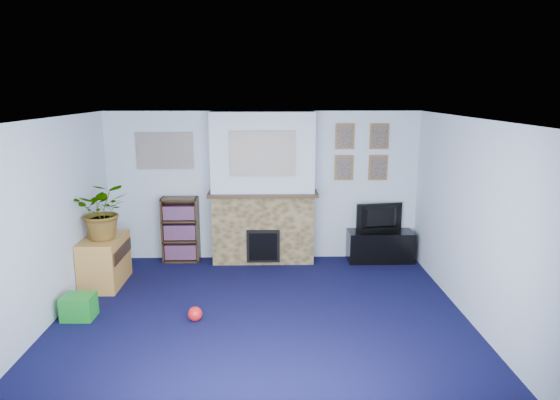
{
  "coord_description": "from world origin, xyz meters",
  "views": [
    {
      "loc": [
        0.1,
        -5.66,
        2.71
      ],
      "look_at": [
        0.24,
        0.88,
        1.27
      ],
      "focal_mm": 32.0,
      "sensor_mm": 36.0,
      "label": 1
    }
  ],
  "objects_px": {
    "television": "(381,218)",
    "sideboard": "(105,261)",
    "bookshelf": "(181,231)",
    "tv_stand": "(380,247)"
  },
  "relations": [
    {
      "from": "television",
      "to": "bookshelf",
      "type": "bearing_deg",
      "value": -10.58
    },
    {
      "from": "bookshelf",
      "to": "sideboard",
      "type": "height_order",
      "value": "bookshelf"
    },
    {
      "from": "tv_stand",
      "to": "sideboard",
      "type": "xyz_separation_m",
      "value": [
        -4.13,
        -0.92,
        0.12
      ]
    },
    {
      "from": "television",
      "to": "bookshelf",
      "type": "height_order",
      "value": "bookshelf"
    },
    {
      "from": "tv_stand",
      "to": "television",
      "type": "xyz_separation_m",
      "value": [
        0.0,
        0.02,
        0.49
      ]
    },
    {
      "from": "sideboard",
      "to": "bookshelf",
      "type": "bearing_deg",
      "value": 47.47
    },
    {
      "from": "television",
      "to": "sideboard",
      "type": "relative_size",
      "value": 0.86
    },
    {
      "from": "television",
      "to": "bookshelf",
      "type": "xyz_separation_m",
      "value": [
        -3.22,
        0.06,
        -0.21
      ]
    },
    {
      "from": "bookshelf",
      "to": "sideboard",
      "type": "bearing_deg",
      "value": -132.53
    },
    {
      "from": "tv_stand",
      "to": "television",
      "type": "height_order",
      "value": "television"
    }
  ]
}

